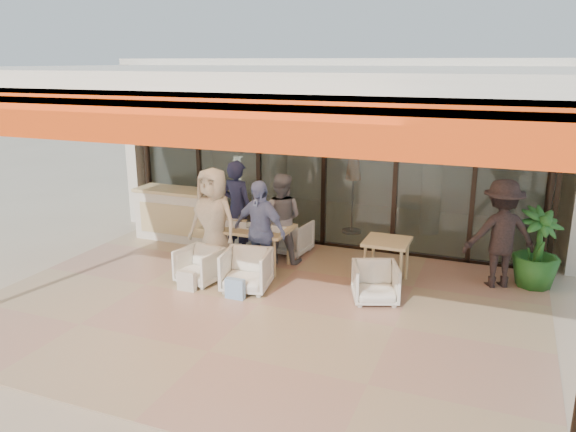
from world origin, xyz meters
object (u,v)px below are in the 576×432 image
at_px(dining_table, 248,229).
at_px(diner_navy, 238,209).
at_px(side_chair, 375,281).
at_px(potted_palm, 537,249).
at_px(diner_periwinkle, 259,231).
at_px(side_table, 387,246).
at_px(host_counter, 182,214).
at_px(diner_cream, 213,221).
at_px(chair_near_right, 246,269).
at_px(chair_near_left, 199,264).
at_px(standing_woman, 501,234).
at_px(diner_grey, 281,219).
at_px(chair_far_right, 291,236).
at_px(chair_far_left, 250,232).

relative_size(dining_table, diner_navy, 0.84).
xyz_separation_m(side_chair, potted_palm, (2.21, 1.48, 0.31)).
xyz_separation_m(diner_periwinkle, side_table, (1.97, 0.56, -0.20)).
relative_size(host_counter, diner_cream, 1.02).
relative_size(chair_near_right, side_table, 0.97).
xyz_separation_m(dining_table, chair_near_left, (-0.41, -0.96, -0.36)).
relative_size(diner_cream, potted_palm, 1.40).
bearing_deg(potted_palm, side_table, -161.65).
bearing_deg(standing_woman, diner_grey, -19.99).
bearing_deg(side_chair, chair_near_right, 167.86).
distance_m(diner_navy, standing_woman, 4.47).
xyz_separation_m(diner_grey, side_chair, (1.97, -1.09, -0.47)).
bearing_deg(chair_far_right, diner_cream, 65.04).
bearing_deg(chair_near_left, diner_cream, 99.33).
relative_size(chair_far_left, diner_navy, 0.36).
relative_size(chair_near_right, side_chair, 1.09).
height_order(chair_near_left, chair_near_right, chair_near_right).
relative_size(chair_near_left, diner_grey, 0.40).
bearing_deg(standing_woman, diner_navy, -20.64).
bearing_deg(side_chair, standing_woman, 17.02).
height_order(diner_cream, side_table, diner_cream).
bearing_deg(chair_far_left, host_counter, 20.33).
bearing_deg(diner_cream, chair_near_right, -24.86).
xyz_separation_m(diner_grey, standing_woman, (3.63, 0.22, 0.07)).
xyz_separation_m(chair_near_right, side_chair, (1.97, 0.31, -0.03)).
bearing_deg(diner_periwinkle, diner_navy, 145.18).
xyz_separation_m(diner_grey, potted_palm, (4.18, 0.40, -0.16)).
bearing_deg(side_chair, host_counter, 139.12).
xyz_separation_m(chair_far_left, diner_navy, (0.00, -0.50, 0.57)).
height_order(chair_near_left, diner_grey, diner_grey).
distance_m(diner_cream, potted_palm, 5.19).
bearing_deg(host_counter, standing_woman, -2.17).
distance_m(diner_periwinkle, side_chair, 2.04).
distance_m(host_counter, standing_woman, 5.96).
height_order(host_counter, dining_table, host_counter).
xyz_separation_m(diner_grey, diner_periwinkle, (0.00, -0.90, 0.03)).
distance_m(host_counter, side_chair, 4.55).
bearing_deg(dining_table, chair_far_left, 113.70).
xyz_separation_m(chair_far_left, chair_far_right, (0.84, 0.00, 0.02)).
height_order(diner_grey, diner_periwinkle, diner_periwinkle).
distance_m(chair_far_left, side_table, 2.95).
xyz_separation_m(host_counter, diner_navy, (1.48, -0.45, 0.36)).
height_order(dining_table, diner_periwinkle, diner_periwinkle).
relative_size(chair_far_right, potted_palm, 0.54).
distance_m(chair_far_right, diner_navy, 1.12).
bearing_deg(side_table, chair_far_right, 156.97).
xyz_separation_m(chair_near_left, chair_near_right, (0.84, 0.00, 0.04)).
bearing_deg(diner_cream, standing_woman, 19.98).
bearing_deg(side_chair, dining_table, 143.77).
bearing_deg(chair_near_left, diner_grey, 68.37).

